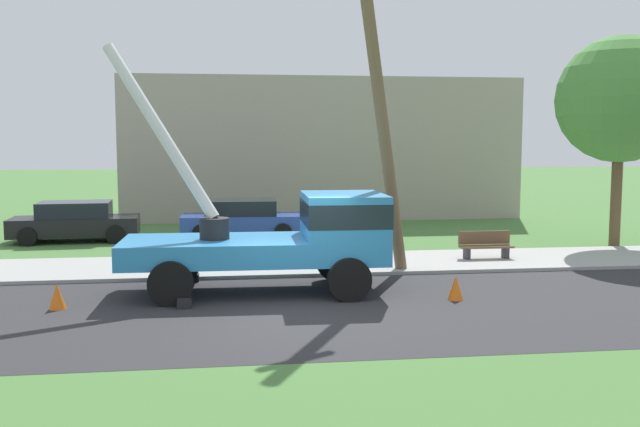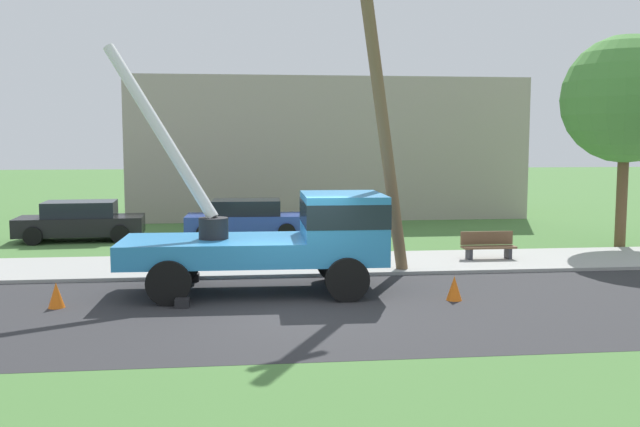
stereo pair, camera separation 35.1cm
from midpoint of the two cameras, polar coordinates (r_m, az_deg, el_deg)
ground_plane at (r=27.11m, az=-4.60°, el=-1.75°), size 120.00×120.00×0.00m
road_asphalt at (r=15.33m, az=-2.20°, el=-7.78°), size 80.00×7.16×0.01m
sidewalk_strip at (r=20.51m, az=-3.61°, el=-4.12°), size 80.00×3.48×0.10m
utility_truck at (r=17.01m, az=-3.02°, el=-1.60°), size 6.76×3.21×5.98m
leaning_utility_pole at (r=18.69m, az=4.30°, el=8.75°), size 2.31×1.89×8.86m
traffic_cone_ahead at (r=16.52m, az=10.23°, el=-5.88°), size 0.36×0.36×0.56m
traffic_cone_behind at (r=16.47m, az=-20.91°, el=-6.23°), size 0.36×0.36×0.56m
parked_sedan_black at (r=26.87m, az=-19.40°, el=-0.61°), size 4.50×2.19×1.42m
parked_sedan_blue at (r=26.30m, az=-6.63°, el=-0.45°), size 4.46×2.12×1.42m
park_bench at (r=21.80m, az=12.69°, el=-2.55°), size 1.60×0.45×0.90m
roadside_tree_near at (r=26.02m, az=22.60°, el=8.42°), size 4.24×4.24×7.09m
lowrise_building_backdrop at (r=34.33m, az=-0.45°, el=5.27°), size 18.00×6.00×6.40m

